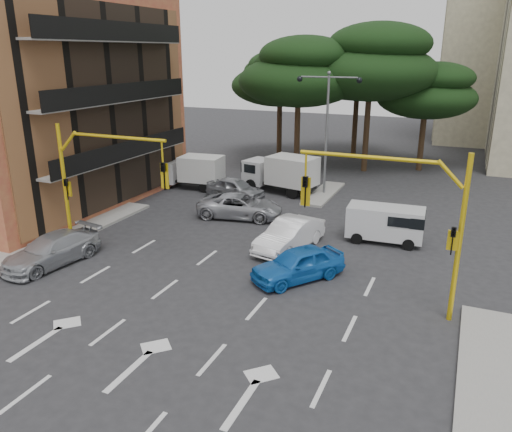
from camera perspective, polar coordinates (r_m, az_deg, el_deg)
The scene contains 19 objects.
ground at distance 19.59m, azimuth -5.39°, elevation -9.37°, with size 120.00×120.00×0.00m, color #28282B.
median_strip at distance 33.51m, azimuth 7.76°, elevation 2.57°, with size 1.40×6.00×0.15m, color gray.
apartment_orange at distance 35.21m, azimuth -26.17°, elevation 12.90°, with size 15.19×16.15×13.70m.
pine_left_near at distance 39.15m, azimuth 4.96°, elevation 16.11°, with size 9.15×9.15×10.23m.
pine_center at distance 39.80m, azimuth 13.10°, elevation 16.76°, with size 9.98×9.98×11.16m.
pine_left_far at distance 43.95m, azimuth 2.82°, elevation 15.48°, with size 8.32×8.32×9.30m.
pine_right at distance 41.33m, azimuth 19.02°, elevation 13.40°, with size 7.49×7.49×8.37m.
pine_back at distance 45.11m, azimuth 11.69°, elevation 16.10°, with size 9.15×9.15×10.23m.
signal_mast_right at distance 17.98m, azimuth 16.89°, elevation 0.71°, with size 5.79×0.37×6.00m.
signal_mast_left at distance 23.55m, azimuth -18.06°, elevation 4.67°, with size 5.79×0.37×6.00m.
street_lamp_center at distance 32.48m, azimuth 8.17°, elevation 11.69°, with size 4.16×0.36×7.77m.
car_white_hatch at distance 23.89m, azimuth 3.85°, elevation -2.17°, with size 1.55×4.44×1.46m, color white.
car_blue_compact at distance 20.84m, azimuth 4.82°, elevation -5.47°, with size 1.64×4.07×1.39m, color blue.
car_silver_wagon at distance 24.01m, azimuth -22.32°, elevation -3.62°, with size 1.87×4.61×1.34m, color #A4A7AC.
car_silver_cross_a at distance 28.48m, azimuth -1.83°, elevation 1.14°, with size 2.22×4.82×1.34m, color #A9AAB1.
car_silver_cross_b at distance 32.18m, azimuth -2.36°, elevation 3.17°, with size 1.59×3.96×1.35m, color #93969B.
van_white at distance 25.55m, azimuth 14.53°, elevation -0.91°, with size 1.66×3.68×1.84m, color silver, non-canonical shape.
box_truck_a at distance 34.90m, azimuth -7.50°, elevation 5.03°, with size 1.95×4.64×2.28m, color silver, non-canonical shape.
box_truck_b at distance 33.62m, azimuth 2.81°, elevation 4.85°, with size 2.15×5.11×2.52m, color silver, non-canonical shape.
Camera 1 is at (8.50, -15.13, 9.08)m, focal length 35.00 mm.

